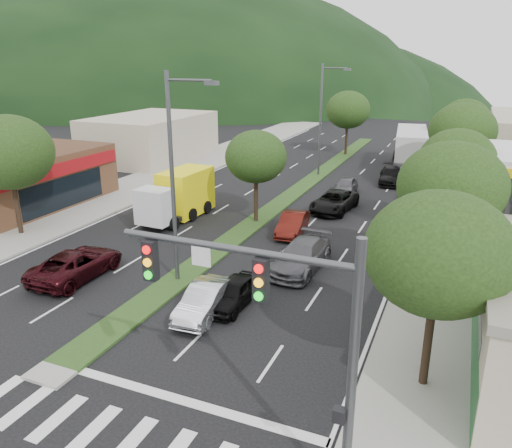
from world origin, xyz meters
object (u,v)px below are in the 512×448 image
at_px(car_queue_f, 391,175).
at_px(car_queue_b, 301,256).
at_px(tree_r_a, 439,254).
at_px(streetlight_mid, 323,115).
at_px(car_queue_e, 346,186).
at_px(tree_r_e, 465,120).
at_px(sedan_silver, 205,300).
at_px(car_queue_a, 234,292).
at_px(car_queue_d, 334,201).
at_px(tree_l_a, 9,152).
at_px(tree_r_c, 457,161).
at_px(streetlight_near, 176,171).
at_px(car_queue_c, 293,224).
at_px(traffic_signal, 288,324).
at_px(box_truck, 180,196).
at_px(tree_r_d, 462,131).
at_px(tree_med_far, 348,110).
at_px(suv_maroon, 76,264).
at_px(motorhome, 410,148).
at_px(tree_med_near, 256,157).
at_px(tree_r_b, 451,187).

bearing_deg(car_queue_f, car_queue_b, -100.47).
xyz_separation_m(tree_r_a, streetlight_mid, (-11.79, 29.00, 0.76)).
xyz_separation_m(tree_r_a, car_queue_e, (-8.14, 23.57, -4.16)).
relative_size(tree_r_e, car_queue_b, 1.31).
distance_m(sedan_silver, car_queue_f, 27.27).
bearing_deg(car_queue_b, car_queue_a, -104.30).
bearing_deg(car_queue_d, tree_l_a, -137.31).
distance_m(tree_r_c, streetlight_near, 16.85).
bearing_deg(car_queue_d, streetlight_near, -99.56).
distance_m(tree_r_c, car_queue_c, 10.38).
relative_size(tree_r_c, car_queue_e, 1.68).
height_order(traffic_signal, car_queue_a, traffic_signal).
bearing_deg(box_truck, car_queue_a, 133.48).
relative_size(tree_r_d, tree_r_e, 1.07).
distance_m(traffic_signal, car_queue_b, 14.35).
height_order(tree_med_far, car_queue_e, tree_med_far).
relative_size(suv_maroon, car_queue_f, 1.09).
bearing_deg(car_queue_e, streetlight_mid, 121.35).
distance_m(traffic_signal, suv_maroon, 16.45).
bearing_deg(suv_maroon, car_queue_f, -114.42).
height_order(car_queue_d, motorhome, motorhome).
bearing_deg(tree_r_a, car_queue_b, 131.29).
bearing_deg(tree_med_far, tree_r_a, -73.30).
xyz_separation_m(tree_r_a, tree_r_c, (0.00, 16.00, -0.07)).
bearing_deg(motorhome, tree_l_a, -130.82).
distance_m(tree_med_near, car_queue_a, 12.44).
relative_size(tree_r_e, car_queue_e, 1.74).
bearing_deg(tree_r_c, motorhome, 103.30).
bearing_deg(tree_med_far, car_queue_c, -83.66).
distance_m(tree_med_far, car_queue_e, 17.43).
relative_size(car_queue_a, car_queue_d, 0.73).
relative_size(car_queue_b, motorhome, 0.50).
relative_size(tree_r_d, sedan_silver, 1.77).
bearing_deg(tree_r_b, tree_r_a, -90.00).
relative_size(tree_r_a, tree_med_far, 0.96).
distance_m(tree_l_a, car_queue_b, 18.34).
relative_size(tree_r_c, tree_med_near, 1.08).
distance_m(tree_r_a, motorhome, 35.67).
xyz_separation_m(tree_r_c, box_truck, (-17.18, -3.09, -3.24)).
xyz_separation_m(tree_r_b, car_queue_c, (-8.97, 4.73, -4.36)).
bearing_deg(streetlight_near, suv_maroon, -162.33).
bearing_deg(tree_med_near, streetlight_near, -88.82).
xyz_separation_m(tree_l_a, car_queue_f, (19.19, 22.57, -4.49)).
bearing_deg(tree_l_a, suv_maroon, -25.25).
bearing_deg(motorhome, tree_r_b, -87.06).
xyz_separation_m(tree_r_e, car_queue_b, (-6.79, -28.27, -4.15)).
bearing_deg(box_truck, tree_r_e, -124.18).
bearing_deg(tree_med_near, tree_r_d, 45.00).
xyz_separation_m(tree_r_c, car_queue_f, (-5.31, 12.57, -4.05)).
height_order(streetlight_near, suv_maroon, streetlight_near).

